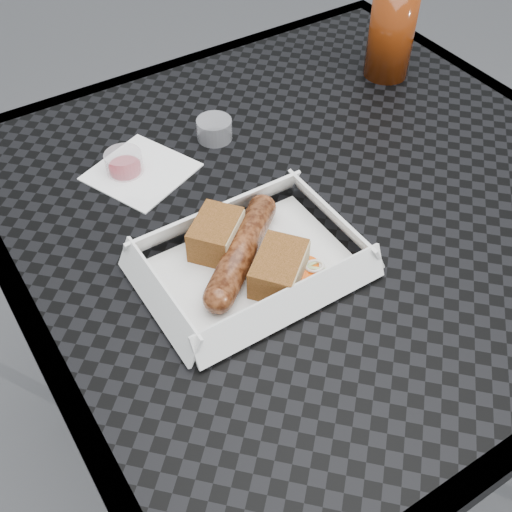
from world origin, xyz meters
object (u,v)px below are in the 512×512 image
at_px(bratwurst, 242,250).
at_px(drink_glass, 392,31).
at_px(patio_table, 315,233).
at_px(food_tray, 251,267).

bearing_deg(bratwurst, drink_glass, 29.04).
relative_size(patio_table, bratwurst, 5.28).
bearing_deg(patio_table, drink_glass, 33.86).
relative_size(bratwurst, drink_glass, 1.02).
height_order(bratwurst, drink_glass, drink_glass).
height_order(patio_table, bratwurst, bratwurst).
bearing_deg(food_tray, patio_table, 24.54).
xyz_separation_m(patio_table, bratwurst, (-0.15, -0.05, 0.10)).
xyz_separation_m(patio_table, food_tray, (-0.15, -0.07, 0.08)).
distance_m(bratwurst, drink_glass, 0.47).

